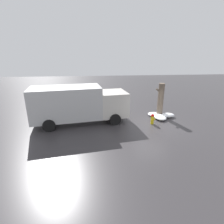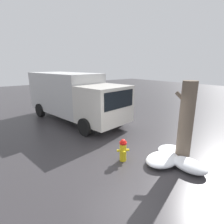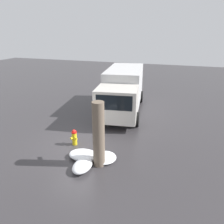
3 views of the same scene
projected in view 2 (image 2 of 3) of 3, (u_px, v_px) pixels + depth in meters
name	position (u px, v px, depth m)	size (l,w,h in m)	color
ground_plane	(123.00, 160.00, 6.48)	(60.00, 60.00, 0.00)	#333033
fire_hydrant	(123.00, 150.00, 6.37)	(0.37, 0.43, 0.84)	yellow
tree_trunk	(186.00, 121.00, 6.26)	(0.78, 0.51, 2.91)	#6B5B4C
delivery_truck	(73.00, 95.00, 11.04)	(7.71, 3.54, 2.95)	beige
snow_pile_by_hydrant	(189.00, 165.00, 5.84)	(1.19, 0.77, 0.37)	white
snow_pile_curbside	(173.00, 151.00, 6.98)	(1.16, 1.12, 0.20)	white
snow_pile_by_tree	(162.00, 159.00, 6.25)	(0.99, 1.39, 0.33)	white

